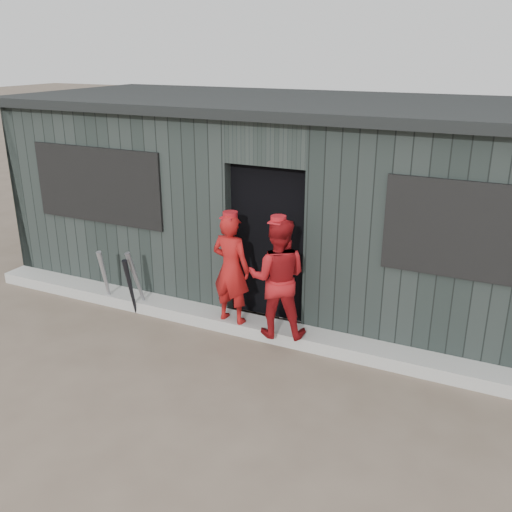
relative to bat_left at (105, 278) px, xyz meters
The scene contains 9 objects.
ground 2.70m from the bat_left, 37.74° to the right, with size 80.00×80.00×0.00m, color brown.
curb 2.15m from the bat_left, ahead, with size 8.00×0.36×0.15m, color #A8A8A3.
bat_left is the anchor object (origin of this frame).
bat_mid 0.49m from the bat_left, ahead, with size 0.07×0.07×0.87m, color gray.
bat_right 0.46m from the bat_left, ahead, with size 0.07×0.07×0.79m, color black.
player_red_left 1.87m from the bat_left, ahead, with size 0.49×0.32×1.33m, color #A41414.
player_red_right 2.49m from the bat_left, ahead, with size 0.67×0.52×1.38m, color maroon.
player_grey_back 2.51m from the bat_left, 17.46° to the left, with size 0.67×0.44×1.38m, color #AFAFAF.
dugout 2.95m from the bat_left, 41.49° to the left, with size 8.30×3.30×2.62m.
Camera 1 is at (2.65, -3.74, 3.25)m, focal length 40.00 mm.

